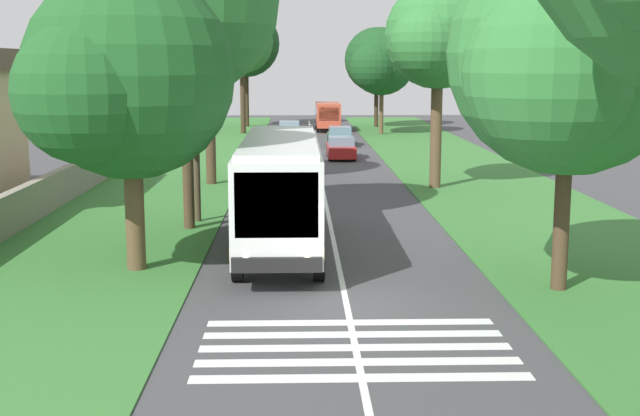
{
  "coord_description": "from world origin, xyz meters",
  "views": [
    {
      "loc": [
        -20.82,
        1.24,
        6.11
      ],
      "look_at": [
        5.43,
        0.54,
        1.6
      ],
      "focal_mm": 47.42,
      "sensor_mm": 36.0,
      "label": 1
    }
  ],
  "objects_px": {
    "coach_bus": "(281,186)",
    "trailing_car_0": "(286,165)",
    "trailing_car_2": "(340,137)",
    "roadside_tree_left_0": "(205,34)",
    "utility_pole": "(196,116)",
    "trailing_car_3": "(289,130)",
    "roadside_tree_left_4": "(244,45)",
    "roadside_tree_left_2": "(177,6)",
    "roadside_tree_left_1": "(124,80)",
    "roadside_tree_right_2": "(435,39)",
    "trailing_car_1": "(341,148)",
    "roadside_tree_right_4": "(561,61)",
    "roadside_tree_left_3": "(241,44)",
    "trailing_minibus_0": "(328,114)",
    "roadside_tree_right_1": "(380,64)",
    "roadside_tree_right_0": "(375,62)"
  },
  "relations": [
    {
      "from": "coach_bus",
      "to": "roadside_tree_right_1",
      "type": "distance_m",
      "value": 46.72
    },
    {
      "from": "roadside_tree_left_2",
      "to": "roadside_tree_right_0",
      "type": "xyz_separation_m",
      "value": [
        50.55,
        -11.71,
        -1.85
      ]
    },
    {
      "from": "trailing_car_3",
      "to": "trailing_minibus_0",
      "type": "xyz_separation_m",
      "value": [
        8.04,
        -3.45,
        0.88
      ]
    },
    {
      "from": "coach_bus",
      "to": "roadside_tree_left_1",
      "type": "xyz_separation_m",
      "value": [
        -2.5,
        4.43,
        3.48
      ]
    },
    {
      "from": "trailing_car_1",
      "to": "roadside_tree_right_4",
      "type": "bearing_deg",
      "value": -172.75
    },
    {
      "from": "trailing_car_0",
      "to": "roadside_tree_left_2",
      "type": "bearing_deg",
      "value": 165.64
    },
    {
      "from": "roadside_tree_left_3",
      "to": "roadside_tree_left_4",
      "type": "distance_m",
      "value": 8.04
    },
    {
      "from": "trailing_minibus_0",
      "to": "roadside_tree_left_2",
      "type": "xyz_separation_m",
      "value": [
        -46.43,
        7.07,
        6.56
      ]
    },
    {
      "from": "roadside_tree_left_1",
      "to": "roadside_tree_right_2",
      "type": "relative_size",
      "value": 0.88
    },
    {
      "from": "roadside_tree_left_0",
      "to": "roadside_tree_left_2",
      "type": "height_order",
      "value": "roadside_tree_left_2"
    },
    {
      "from": "trailing_minibus_0",
      "to": "roadside_tree_left_1",
      "type": "height_order",
      "value": "roadside_tree_left_1"
    },
    {
      "from": "trailing_car_0",
      "to": "trailing_car_3",
      "type": "xyz_separation_m",
      "value": [
        24.03,
        0.05,
        0.0
      ]
    },
    {
      "from": "roadside_tree_left_0",
      "to": "roadside_tree_left_2",
      "type": "xyz_separation_m",
      "value": [
        -11.96,
        -0.29,
        0.55
      ]
    },
    {
      "from": "trailing_car_3",
      "to": "roadside_tree_right_4",
      "type": "height_order",
      "value": "roadside_tree_right_4"
    },
    {
      "from": "trailing_car_0",
      "to": "roadside_tree_left_4",
      "type": "distance_m",
      "value": 38.06
    },
    {
      "from": "trailing_car_0",
      "to": "trailing_car_2",
      "type": "distance_m",
      "value": 18.38
    },
    {
      "from": "roadside_tree_left_1",
      "to": "roadside_tree_right_1",
      "type": "relative_size",
      "value": 0.97
    },
    {
      "from": "trailing_minibus_0",
      "to": "roadside_tree_right_1",
      "type": "distance_m",
      "value": 7.51
    },
    {
      "from": "roadside_tree_left_1",
      "to": "roadside_tree_left_3",
      "type": "xyz_separation_m",
      "value": [
        49.6,
        -0.11,
        2.12
      ]
    },
    {
      "from": "coach_bus",
      "to": "roadside_tree_left_1",
      "type": "height_order",
      "value": "roadside_tree_left_1"
    },
    {
      "from": "roadside_tree_left_0",
      "to": "roadside_tree_right_2",
      "type": "xyz_separation_m",
      "value": [
        -1.63,
        -11.23,
        -0.28
      ]
    },
    {
      "from": "trailing_car_1",
      "to": "trailing_minibus_0",
      "type": "bearing_deg",
      "value": 0.1
    },
    {
      "from": "trailing_car_2",
      "to": "roadside_tree_right_0",
      "type": "bearing_deg",
      "value": -13.1
    },
    {
      "from": "roadside_tree_left_3",
      "to": "coach_bus",
      "type": "bearing_deg",
      "value": -174.76
    },
    {
      "from": "trailing_car_1",
      "to": "roadside_tree_right_2",
      "type": "xyz_separation_m",
      "value": [
        -13.2,
        -3.83,
        6.61
      ]
    },
    {
      "from": "trailing_car_0",
      "to": "trailing_minibus_0",
      "type": "height_order",
      "value": "trailing_minibus_0"
    },
    {
      "from": "trailing_car_2",
      "to": "roadside_tree_left_0",
      "type": "xyz_separation_m",
      "value": [
        -20.37,
        7.76,
        6.89
      ]
    },
    {
      "from": "trailing_car_2",
      "to": "roadside_tree_left_3",
      "type": "bearing_deg",
      "value": 36.02
    },
    {
      "from": "roadside_tree_left_1",
      "to": "roadside_tree_right_2",
      "type": "height_order",
      "value": "roadside_tree_right_2"
    },
    {
      "from": "trailing_car_2",
      "to": "roadside_tree_left_4",
      "type": "xyz_separation_m",
      "value": [
        19.13,
        8.3,
        7.15
      ]
    },
    {
      "from": "trailing_minibus_0",
      "to": "roadside_tree_left_1",
      "type": "relative_size",
      "value": 0.68
    },
    {
      "from": "roadside_tree_left_4",
      "to": "roadside_tree_right_4",
      "type": "distance_m",
      "value": 61.34
    },
    {
      "from": "trailing_car_3",
      "to": "roadside_tree_right_1",
      "type": "height_order",
      "value": "roadside_tree_right_1"
    },
    {
      "from": "trailing_car_1",
      "to": "trailing_minibus_0",
      "type": "relative_size",
      "value": 0.72
    },
    {
      "from": "coach_bus",
      "to": "trailing_car_1",
      "type": "distance_m",
      "value": 27.45
    },
    {
      "from": "roadside_tree_left_1",
      "to": "roadside_tree_left_2",
      "type": "bearing_deg",
      "value": -6.52
    },
    {
      "from": "roadside_tree_right_4",
      "to": "coach_bus",
      "type": "bearing_deg",
      "value": 56.28
    },
    {
      "from": "roadside_tree_right_4",
      "to": "utility_pole",
      "type": "relative_size",
      "value": 1.21
    },
    {
      "from": "coach_bus",
      "to": "roadside_tree_left_1",
      "type": "relative_size",
      "value": 1.27
    },
    {
      "from": "trailing_car_3",
      "to": "roadside_tree_left_4",
      "type": "bearing_deg",
      "value": 18.8
    },
    {
      "from": "trailing_car_2",
      "to": "roadside_tree_right_1",
      "type": "relative_size",
      "value": 0.47
    },
    {
      "from": "roadside_tree_left_2",
      "to": "trailing_car_2",
      "type": "bearing_deg",
      "value": -13.01
    },
    {
      "from": "roadside_tree_left_0",
      "to": "utility_pole",
      "type": "bearing_deg",
      "value": -176.23
    },
    {
      "from": "roadside_tree_left_0",
      "to": "roadside_tree_right_4",
      "type": "height_order",
      "value": "roadside_tree_left_0"
    },
    {
      "from": "coach_bus",
      "to": "trailing_car_0",
      "type": "height_order",
      "value": "coach_bus"
    },
    {
      "from": "coach_bus",
      "to": "roadside_tree_right_1",
      "type": "xyz_separation_m",
      "value": [
        45.93,
        -7.65,
        3.93
      ]
    },
    {
      "from": "trailing_car_1",
      "to": "trailing_car_3",
      "type": "distance_m",
      "value": 15.26
    },
    {
      "from": "trailing_car_0",
      "to": "roadside_tree_left_3",
      "type": "relative_size",
      "value": 0.41
    },
    {
      "from": "coach_bus",
      "to": "trailing_minibus_0",
      "type": "bearing_deg",
      "value": -3.82
    },
    {
      "from": "trailing_car_1",
      "to": "trailing_minibus_0",
      "type": "distance_m",
      "value": 22.91
    }
  ]
}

